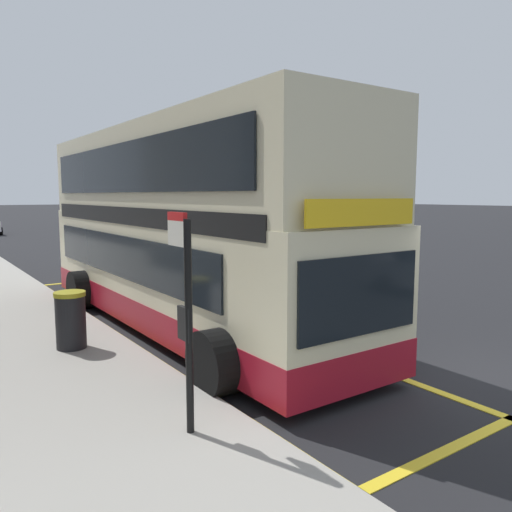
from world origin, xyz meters
TOP-DOWN VIEW (x-y plane):
  - ground_plane at (0.00, 32.00)m, footprint 260.00×260.00m
  - double_decker_bus at (-2.46, 6.07)m, footprint 3.24×10.93m
  - bus_bay_markings at (-2.47, 6.23)m, footprint 3.05×14.17m
  - bus_stop_sign at (-4.80, 1.17)m, footprint 0.09×0.51m
  - litter_bin at (-5.06, 5.30)m, footprint 0.56×0.56m

SIDE VIEW (x-z plane):
  - ground_plane at x=0.00m, z-range 0.00..0.00m
  - bus_bay_markings at x=-2.47m, z-range 0.00..0.01m
  - litter_bin at x=-5.06m, z-range 0.14..1.20m
  - bus_stop_sign at x=-4.80m, z-range 0.38..2.99m
  - double_decker_bus at x=-2.46m, z-range -0.14..4.26m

